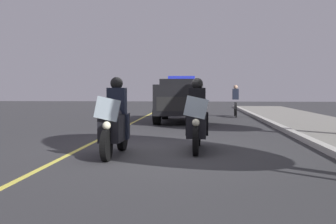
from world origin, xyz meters
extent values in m
plane|color=#333335|center=(0.00, 0.00, 0.00)|extent=(80.00, 80.00, 0.00)
cube|color=#B7B5AD|center=(0.00, 3.69, 0.07)|extent=(48.00, 0.24, 0.15)
cube|color=#E0D14C|center=(0.00, -2.13, 0.00)|extent=(48.00, 0.12, 0.01)
cylinder|color=black|center=(1.50, -1.10, 0.32)|extent=(0.64, 0.14, 0.64)
cylinder|color=black|center=(0.00, -1.06, 0.32)|extent=(0.64, 0.16, 0.64)
cube|color=black|center=(0.77, -1.08, 0.62)|extent=(1.21, 0.47, 0.56)
ellipsoid|color=black|center=(0.82, -1.08, 0.92)|extent=(0.57, 0.33, 0.24)
cube|color=silver|center=(1.40, -1.10, 1.05)|extent=(0.07, 0.56, 0.53)
sphere|color=#F9F4CC|center=(1.46, -1.10, 0.72)|extent=(0.17, 0.17, 0.17)
sphere|color=red|center=(1.27, -1.26, 0.98)|extent=(0.09, 0.09, 0.09)
sphere|color=#1933F2|center=(1.28, -0.94, 0.98)|extent=(0.09, 0.09, 0.09)
cube|color=black|center=(0.54, -1.08, 1.18)|extent=(0.29, 0.41, 0.60)
cube|color=black|center=(0.61, -0.88, 0.62)|extent=(0.18, 0.14, 0.56)
cube|color=black|center=(0.60, -1.28, 0.62)|extent=(0.18, 0.14, 0.56)
sphere|color=black|center=(0.56, -1.08, 1.58)|extent=(0.28, 0.28, 0.28)
cylinder|color=black|center=(0.63, 0.68, 0.32)|extent=(0.64, 0.14, 0.64)
cylinder|color=black|center=(-0.86, 0.71, 0.32)|extent=(0.64, 0.16, 0.64)
cube|color=black|center=(-0.09, 0.69, 0.62)|extent=(1.21, 0.47, 0.56)
ellipsoid|color=black|center=(-0.04, 0.69, 0.92)|extent=(0.57, 0.33, 0.24)
cube|color=silver|center=(0.53, 0.68, 1.05)|extent=(0.07, 0.56, 0.53)
sphere|color=#F9F4CC|center=(0.59, 0.68, 0.72)|extent=(0.17, 0.17, 0.17)
sphere|color=red|center=(0.40, 0.52, 0.98)|extent=(0.09, 0.09, 0.09)
sphere|color=#1933F2|center=(0.41, 0.84, 0.98)|extent=(0.09, 0.09, 0.09)
cube|color=black|center=(-0.32, 0.70, 1.18)|extent=(0.29, 0.41, 0.60)
cube|color=black|center=(-0.26, 0.90, 0.62)|extent=(0.18, 0.14, 0.56)
cube|color=black|center=(-0.27, 0.50, 0.62)|extent=(0.18, 0.14, 0.56)
sphere|color=black|center=(-0.30, 0.70, 1.58)|extent=(0.28, 0.28, 0.28)
cube|color=black|center=(-8.62, -0.04, 1.02)|extent=(4.95, 2.02, 1.24)
cube|color=black|center=(-8.92, -0.03, 1.72)|extent=(2.44, 1.81, 0.36)
cube|color=#2633D8|center=(-8.72, -0.04, 1.98)|extent=(0.31, 1.21, 0.14)
cube|color=black|center=(-6.22, -0.10, 0.88)|extent=(0.16, 1.62, 0.56)
cylinder|color=black|center=(-7.05, 0.82, 0.40)|extent=(0.81, 0.30, 0.80)
cylinder|color=black|center=(-7.09, -0.98, 0.40)|extent=(0.81, 0.30, 0.80)
cylinder|color=black|center=(-10.15, 0.90, 0.40)|extent=(0.81, 0.30, 0.80)
cylinder|color=black|center=(-10.19, -0.90, 0.40)|extent=(0.81, 0.30, 0.80)
cylinder|color=black|center=(-11.51, 2.66, 0.33)|extent=(0.66, 0.06, 0.66)
cylinder|color=black|center=(-12.61, 2.69, 0.33)|extent=(0.66, 0.06, 0.66)
cube|color=black|center=(-12.06, 2.68, 0.60)|extent=(1.00, 0.09, 0.36)
cube|color=black|center=(-12.11, 2.68, 1.20)|extent=(0.25, 0.33, 0.56)
sphere|color=tan|center=(-12.08, 2.68, 1.58)|extent=(0.22, 0.22, 0.22)
camera|label=1|loc=(9.38, 0.74, 1.44)|focal=43.11mm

